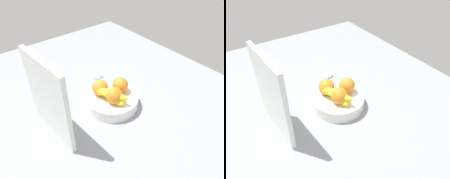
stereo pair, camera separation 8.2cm
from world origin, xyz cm
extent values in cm
cube|color=gray|center=(0.00, 0.00, -1.50)|extent=(180.00, 140.00, 3.00)
cylinder|color=white|center=(3.24, -2.74, 2.84)|extent=(25.03, 25.03, 5.69)
sphere|color=orange|center=(3.76, -8.16, 9.54)|extent=(7.72, 7.72, 7.72)
sphere|color=orange|center=(8.11, 0.64, 9.54)|extent=(7.72, 7.72, 7.72)
sphere|color=orange|center=(-0.76, -0.93, 9.54)|extent=(7.72, 7.72, 7.72)
ellipsoid|color=yellow|center=(2.04, -0.74, 7.69)|extent=(17.30, 5.55, 4.00)
ellipsoid|color=yellow|center=(0.97, -0.18, 9.89)|extent=(17.06, 10.96, 4.00)
cube|color=white|center=(4.80, 26.96, 18.00)|extent=(28.06, 3.68, 36.00)
cylinder|color=white|center=(27.99, -11.14, 0.56)|extent=(6.50, 6.50, 1.13)
camera|label=1|loc=(-59.88, 47.92, 73.50)|focal=35.54mm
camera|label=2|loc=(-64.67, 41.29, 73.50)|focal=35.54mm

